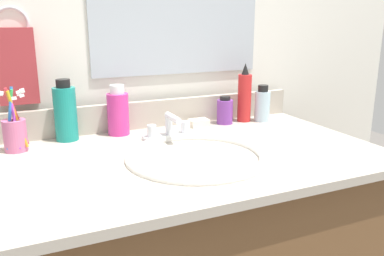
{
  "coord_description": "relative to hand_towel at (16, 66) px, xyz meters",
  "views": [
    {
      "loc": [
        -0.43,
        -0.96,
        1.15
      ],
      "look_at": [
        -0.0,
        0.0,
        0.87
      ],
      "focal_mm": 37.83,
      "sensor_mm": 36.0,
      "label": 1
    }
  ],
  "objects": [
    {
      "name": "soap_bar",
      "position": [
        0.55,
        -0.08,
        -0.21
      ],
      "size": [
        0.06,
        0.04,
        0.02
      ],
      "primitive_type": "cube",
      "color": "white",
      "rests_on": "countertop"
    },
    {
      "name": "bottle_spray_red",
      "position": [
        0.73,
        -0.08,
        -0.13
      ],
      "size": [
        0.05,
        0.05,
        0.21
      ],
      "color": "red",
      "rests_on": "countertop"
    },
    {
      "name": "bottle_mouthwash_teal",
      "position": [
        0.12,
        -0.06,
        -0.14
      ],
      "size": [
        0.07,
        0.07,
        0.18
      ],
      "color": "teal",
      "rests_on": "countertop"
    },
    {
      "name": "bottle_gel_clear",
      "position": [
        0.79,
        -0.11,
        -0.16
      ],
      "size": [
        0.05,
        0.05,
        0.13
      ],
      "color": "silver",
      "rests_on": "countertop"
    },
    {
      "name": "countertop",
      "position": [
        0.42,
        -0.33,
        -0.23
      ],
      "size": [
        1.03,
        0.64,
        0.02
      ],
      "primitive_type": "cube",
      "color": "#B2A899",
      "rests_on": "vanity_cabinet"
    },
    {
      "name": "backsplash",
      "position": [
        0.42,
        -0.02,
        -0.18
      ],
      "size": [
        1.03,
        0.02,
        0.09
      ],
      "primitive_type": "cube",
      "color": "#B2A899",
      "rests_on": "countertop"
    },
    {
      "name": "bottle_cream_purple",
      "position": [
        0.65,
        -0.08,
        -0.18
      ],
      "size": [
        0.06,
        0.06,
        0.1
      ],
      "color": "#7A3899",
      "rests_on": "countertop"
    },
    {
      "name": "sink_basin",
      "position": [
        0.4,
        -0.37,
        -0.25
      ],
      "size": [
        0.37,
        0.37,
        0.11
      ],
      "color": "white",
      "rests_on": "countertop"
    },
    {
      "name": "hand_towel",
      "position": [
        0.0,
        0.0,
        0.0
      ],
      "size": [
        0.11,
        0.04,
        0.22
      ],
      "primitive_type": "cube",
      "color": "#A53338"
    },
    {
      "name": "back_wall",
      "position": [
        0.42,
        0.04,
        -0.37
      ],
      "size": [
        2.13,
        0.04,
        1.3
      ],
      "primitive_type": "cube",
      "color": "white",
      "rests_on": "ground_plane"
    },
    {
      "name": "towel_ring",
      "position": [
        0.0,
        0.02,
        0.12
      ],
      "size": [
        0.1,
        0.01,
        0.1
      ],
      "primitive_type": "torus",
      "rotation": [
        1.57,
        0.0,
        0.0
      ],
      "color": "silver"
    },
    {
      "name": "faucet",
      "position": [
        0.4,
        -0.18,
        -0.19
      ],
      "size": [
        0.16,
        0.1,
        0.08
      ],
      "color": "silver",
      "rests_on": "countertop"
    },
    {
      "name": "bottle_soap_pink",
      "position": [
        0.28,
        -0.06,
        -0.15
      ],
      "size": [
        0.07,
        0.07,
        0.16
      ],
      "color": "#D8338C",
      "rests_on": "countertop"
    },
    {
      "name": "cup_pink",
      "position": [
        -0.02,
        -0.11,
        -0.17
      ],
      "size": [
        0.07,
        0.07,
        0.18
      ],
      "color": "#D16693",
      "rests_on": "countertop"
    }
  ]
}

